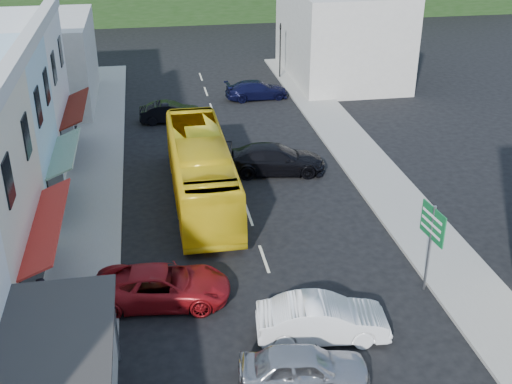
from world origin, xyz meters
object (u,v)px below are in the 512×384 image
car_white (322,321)px  traffic_signal (280,51)px  bus (201,171)px  car_red (163,286)px  car_silver (304,368)px  direction_sign (429,249)px  pedestrian_left (45,303)px

car_white → traffic_signal: traffic_signal is taller
bus → car_red: size_ratio=2.52×
car_silver → traffic_signal: traffic_signal is taller
car_white → direction_sign: (4.74, 2.13, 1.14)m
direction_sign → traffic_signal: (0.41, 29.68, 0.36)m
car_silver → pedestrian_left: size_ratio=2.59×
car_red → pedestrian_left: 4.24m
car_silver → car_white: (1.20, 2.24, 0.00)m
car_white → pedestrian_left: pedestrian_left is taller
car_white → direction_sign: size_ratio=1.20×
car_silver → traffic_signal: size_ratio=1.00×
traffic_signal → pedestrian_left: bearing=74.0°
car_silver → car_red: same height
bus → direction_sign: 12.21m
pedestrian_left → traffic_signal: bearing=-49.1°
direction_sign → traffic_signal: 29.69m
pedestrian_left → direction_sign: direction_sign is taller
direction_sign → traffic_signal: bearing=83.6°
car_red → traffic_signal: traffic_signal is taller
car_silver → car_white: bearing=-21.3°
car_red → direction_sign: size_ratio=1.25×
car_silver → direction_sign: size_ratio=1.20×
car_white → traffic_signal: (5.15, 31.82, 1.50)m
bus → car_white: bearing=-75.2°
car_white → traffic_signal: 32.27m
car_white → bus: bearing=21.4°
car_red → pedestrian_left: size_ratio=2.71×
bus → car_red: (-2.29, -8.40, -0.85)m
car_silver → car_red: (-4.20, 5.33, 0.00)m
bus → car_white: 11.93m
bus → pedestrian_left: bearing=-125.4°
car_red → traffic_signal: bearing=-13.1°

